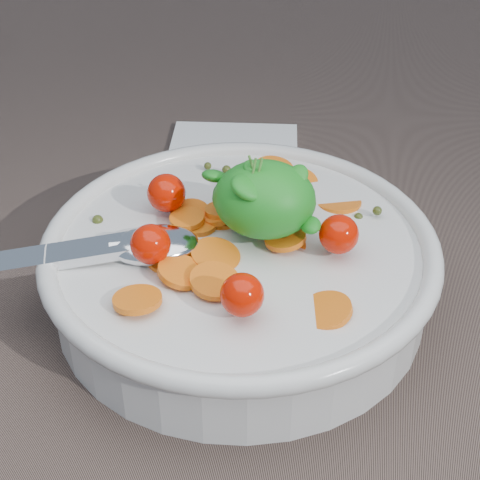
# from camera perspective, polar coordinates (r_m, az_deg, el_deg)

# --- Properties ---
(ground) EXTENTS (6.00, 6.00, 0.00)m
(ground) POSITION_cam_1_polar(r_m,az_deg,el_deg) (0.62, -2.10, -3.86)
(ground) COLOR brown
(ground) RESTS_ON ground
(bowl) EXTENTS (0.34, 0.31, 0.13)m
(bowl) POSITION_cam_1_polar(r_m,az_deg,el_deg) (0.59, -0.01, -1.90)
(bowl) COLOR silver
(bowl) RESTS_ON ground
(napkin) EXTENTS (0.15, 0.14, 0.01)m
(napkin) POSITION_cam_1_polar(r_m,az_deg,el_deg) (0.81, -0.53, 6.93)
(napkin) COLOR white
(napkin) RESTS_ON ground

